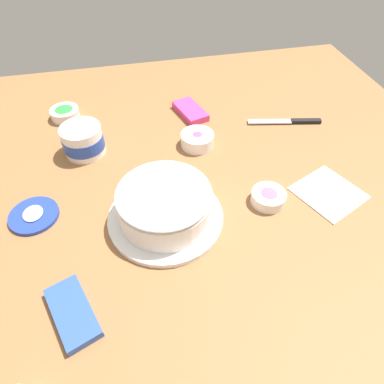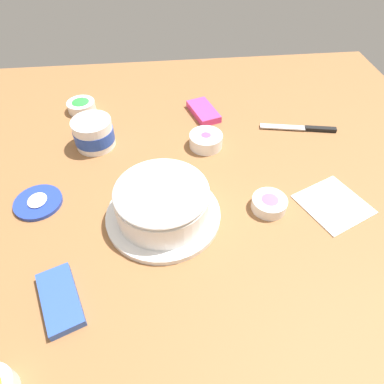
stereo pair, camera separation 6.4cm
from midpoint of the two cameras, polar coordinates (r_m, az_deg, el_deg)
The scene contains 11 objects.
ground_plane at distance 0.88m, azimuth 0.14°, elevation -0.21°, with size 1.54×1.54×0.00m, color #936038.
frosted_cake at distance 0.79m, azimuth -6.94°, elevation -2.31°, with size 0.28×0.28×0.11m.
frosting_tub at distance 1.04m, azimuth -19.56°, elevation 8.18°, with size 0.12×0.12×0.09m.
frosting_tub_lid at distance 0.92m, azimuth -26.84°, elevation -3.58°, with size 0.12×0.12×0.02m.
spreading_knife at distance 1.15m, azimuth 14.74°, elevation 11.34°, with size 0.07×0.24×0.01m.
sprinkle_bowl_pink at distance 0.86m, azimuth 10.63°, elevation -0.90°, with size 0.09×0.09×0.03m.
sprinkle_bowl_rainbow at distance 1.02m, azimuth -0.93°, elevation 8.80°, with size 0.10×0.10×0.04m.
sprinkle_bowl_green at distance 1.22m, azimuth -22.01°, elevation 12.17°, with size 0.09×0.09×0.04m.
candy_box_lower at distance 0.74m, azimuth -21.89°, elevation -18.38°, with size 0.14×0.07×0.02m, color #2D51B2.
candy_box_upper at distance 1.16m, azimuth -1.93°, elevation 13.36°, with size 0.13×0.07×0.02m, color #E53D8E.
paper_napkin at distance 0.94m, azimuth 20.17°, elevation -0.15°, with size 0.15×0.15×0.01m, color white.
Camera 1 is at (-0.59, 0.16, 0.64)m, focal length 31.80 mm.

